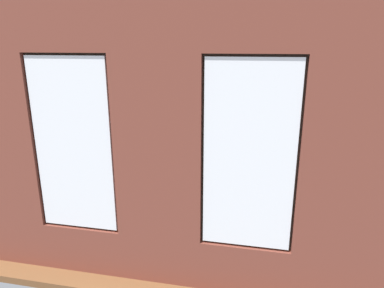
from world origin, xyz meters
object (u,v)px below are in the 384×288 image
potted_plant_between_couches (257,224)px  potted_plant_corner_far_left (350,222)px  potted_plant_mid_room_small (254,170)px  media_console (91,169)px  potted_plant_foreground_right (132,134)px  coffee_table (190,171)px  potted_plant_by_left_couch (288,170)px  couch_left (317,204)px  tv_flatscreen (89,140)px  potted_plant_beside_window_right (68,211)px  cup_ceramic (169,167)px  couch_by_window (154,229)px  remote_silver (209,167)px

potted_plant_between_couches → potted_plant_corner_far_left: bearing=171.6°
potted_plant_between_couches → potted_plant_mid_room_small: bearing=-87.4°
media_console → potted_plant_foreground_right: (-0.30, -1.79, 0.39)m
coffee_table → media_console: size_ratio=1.21×
media_console → potted_plant_by_left_couch: size_ratio=1.86×
couch_left → tv_flatscreen: (4.71, -0.99, 0.58)m
coffee_table → tv_flatscreen: tv_flatscreen is taller
potted_plant_foreground_right → media_console: bearing=80.5°
media_console → potted_plant_between_couches: (-3.72, 2.27, 0.31)m
potted_plant_beside_window_right → cup_ceramic: bearing=-113.4°
tv_flatscreen → potted_plant_corner_far_left: (-4.86, 2.44, -0.10)m
potted_plant_corner_far_left → potted_plant_by_left_couch: bearing=-79.1°
potted_plant_beside_window_right → media_console: bearing=-69.4°
potted_plant_beside_window_right → potted_plant_between_couches: potted_plant_between_couches is taller
couch_left → potted_plant_by_left_couch: bearing=-159.5°
potted_plant_corner_far_left → tv_flatscreen: bearing=-26.7°
coffee_table → potted_plant_corner_far_left: size_ratio=1.03×
couch_left → potted_plant_mid_room_small: (1.10, -1.19, 0.10)m
potted_plant_foreground_right → potted_plant_beside_window_right: potted_plant_foreground_right is taller
tv_flatscreen → potted_plant_by_left_couch: 4.36m
couch_by_window → tv_flatscreen: tv_flatscreen is taller
potted_plant_corner_far_left → potted_plant_mid_room_small: bearing=-64.7°
tv_flatscreen → potted_plant_by_left_couch: bearing=-174.7°
coffee_table → potted_plant_between_couches: 2.64m
couch_by_window → coffee_table: 2.26m
potted_plant_corner_far_left → potted_plant_beside_window_right: size_ratio=1.69×
media_console → potted_plant_corner_far_left: potted_plant_corner_far_left is taller
cup_ceramic → tv_flatscreen: (1.88, -0.18, 0.42)m
remote_silver → potted_plant_mid_room_small: bearing=-127.0°
couch_by_window → remote_silver: couch_by_window is taller
couch_left → remote_silver: size_ratio=11.47×
potted_plant_between_couches → potted_plant_mid_room_small: size_ratio=2.07×
couch_left → potted_plant_between_couches: bearing=-33.1°
coffee_table → remote_silver: (-0.38, -0.14, 0.06)m
potted_plant_mid_room_small → remote_silver: bearing=6.9°
couch_by_window → potted_plant_mid_room_small: couch_by_window is taller
potted_plant_corner_far_left → coffee_table: bearing=-42.9°
couch_by_window → potted_plant_between_couches: bearing=-178.1°
couch_by_window → potted_plant_mid_room_small: bearing=-118.7°
potted_plant_by_left_couch → potted_plant_mid_room_small: bearing=16.8°
cup_ceramic → media_console: (1.88, -0.18, -0.26)m
tv_flatscreen → potted_plant_mid_room_small: 3.65m
potted_plant_foreground_right → couch_by_window: bearing=115.2°
couch_left → tv_flatscreen: 4.85m
potted_plant_corner_far_left → couch_left: bearing=-84.2°
cup_ceramic → potted_plant_between_couches: potted_plant_between_couches is taller
potted_plant_between_couches → potted_plant_mid_room_small: 2.47m
couch_by_window → couch_left: 2.81m
couch_by_window → potted_plant_beside_window_right: size_ratio=2.62×
coffee_table → cup_ceramic: bearing=16.2°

